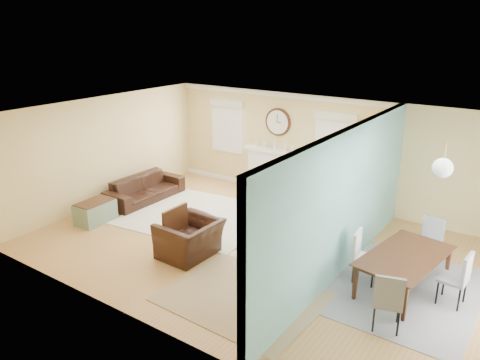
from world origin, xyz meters
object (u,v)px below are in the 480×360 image
(sofa, at_px, (145,188))
(dining_table, at_px, (405,273))
(eames_chair, at_px, (190,239))
(green_chair, at_px, (311,200))
(credenza, at_px, (345,224))

(sofa, xyz_separation_m, dining_table, (6.53, -0.52, 0.01))
(eames_chair, bearing_deg, green_chair, 165.36)
(credenza, bearing_deg, dining_table, -35.81)
(eames_chair, distance_m, credenza, 3.08)
(eames_chair, height_order, green_chair, eames_chair)
(sofa, relative_size, green_chair, 2.91)
(green_chair, relative_size, credenza, 0.45)
(sofa, distance_m, credenza, 5.05)
(sofa, distance_m, eames_chair, 3.27)
(green_chair, bearing_deg, sofa, 37.98)
(sofa, distance_m, dining_table, 6.55)
(green_chair, distance_m, dining_table, 3.48)
(eames_chair, bearing_deg, dining_table, 107.99)
(dining_table, bearing_deg, eames_chair, 115.46)
(sofa, xyz_separation_m, credenza, (5.02, 0.57, 0.10))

